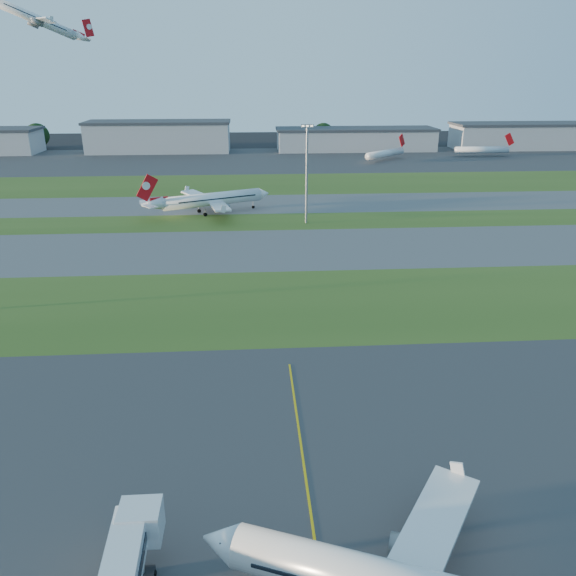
{
  "coord_description": "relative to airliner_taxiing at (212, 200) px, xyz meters",
  "views": [
    {
      "loc": [
        0.11,
        -39.19,
        38.49
      ],
      "look_at": [
        5.6,
        41.77,
        7.0
      ],
      "focal_mm": 35.0,
      "sensor_mm": 36.0,
      "label": 1
    }
  ],
  "objects": [
    {
      "name": "tree_west",
      "position": [
        -99.0,
        149.08,
        3.15
      ],
      "size": [
        12.1,
        12.1,
        13.2
      ],
      "color": "black",
      "rests_on": "ground"
    },
    {
      "name": "tree_mid_west",
      "position": [
        -9.0,
        145.08,
        1.85
      ],
      "size": [
        9.9,
        9.9,
        10.8
      ],
      "color": "black",
      "rests_on": "ground"
    },
    {
      "name": "mini_jet_far",
      "position": [
        122.16,
        106.38,
        -0.7
      ],
      "size": [
        28.61,
        3.49,
        9.48
      ],
      "rotation": [
        0.0,
        0.0,
        0.01
      ],
      "color": "white",
      "rests_on": "ground"
    },
    {
      "name": "ground",
      "position": [
        11.0,
        -120.92,
        -3.98
      ],
      "size": [
        700.0,
        700.0,
        0.0
      ],
      "primitive_type": "plane",
      "color": "black",
      "rests_on": "ground"
    },
    {
      "name": "apron_near",
      "position": [
        11.0,
        -120.92,
        -3.98
      ],
      "size": [
        300.0,
        70.0,
        0.01
      ],
      "primitive_type": "cube",
      "color": "#333335",
      "rests_on": "ground"
    },
    {
      "name": "grass_strip_c",
      "position": [
        11.0,
        44.08,
        -3.98
      ],
      "size": [
        300.0,
        40.0,
        0.01
      ],
      "primitive_type": "cube",
      "color": "#34521B",
      "rests_on": "ground"
    },
    {
      "name": "hangar_west",
      "position": [
        -34.0,
        134.08,
        3.65
      ],
      "size": [
        71.4,
        23.0,
        15.2
      ],
      "color": "#96989D",
      "rests_on": "ground"
    },
    {
      "name": "mini_jet_near",
      "position": [
        73.12,
        97.16,
        -0.7
      ],
      "size": [
        22.51,
        20.33,
        9.48
      ],
      "rotation": [
        0.0,
        0.0,
        0.73
      ],
      "color": "white",
      "rests_on": "ground"
    },
    {
      "name": "grass_strip_b",
      "position": [
        11.0,
        -10.92,
        -3.98
      ],
      "size": [
        300.0,
        18.0,
        0.01
      ],
      "primitive_type": "cube",
      "color": "#34521B",
      "rests_on": "ground"
    },
    {
      "name": "airliner_departing",
      "position": [
        -68.7,
        84.52,
        52.7
      ],
      "size": [
        32.51,
        27.81,
        11.06
      ],
      "rotation": [
        0.0,
        0.0,
        0.47
      ],
      "color": "white"
    },
    {
      "name": "tree_mid_east",
      "position": [
        51.0,
        148.08,
        2.83
      ],
      "size": [
        11.55,
        11.55,
        12.6
      ],
      "color": "black",
      "rests_on": "ground"
    },
    {
      "name": "yellow_line",
      "position": [
        16.0,
        -120.92,
        -3.98
      ],
      "size": [
        0.25,
        60.0,
        0.02
      ],
      "primitive_type": "cube",
      "color": "gold",
      "rests_on": "ground"
    },
    {
      "name": "hangar_far_east",
      "position": [
        166.0,
        134.08,
        2.65
      ],
      "size": [
        96.9,
        23.0,
        13.2
      ],
      "color": "#96989D",
      "rests_on": "ground"
    },
    {
      "name": "taxiway_a",
      "position": [
        11.0,
        -35.92,
        -3.98
      ],
      "size": [
        300.0,
        32.0,
        0.01
      ],
      "primitive_type": "cube",
      "color": "#515154",
      "rests_on": "ground"
    },
    {
      "name": "light_mast_centre",
      "position": [
        26.0,
        -12.92,
        10.83
      ],
      "size": [
        3.2,
        0.7,
        25.8
      ],
      "color": "gray",
      "rests_on": "ground"
    },
    {
      "name": "tree_east",
      "position": [
        126.0,
        146.08,
        2.18
      ],
      "size": [
        10.45,
        10.45,
        11.4
      ],
      "color": "black",
      "rests_on": "ground"
    },
    {
      "name": "apron_far",
      "position": [
        11.0,
        104.08,
        -3.98
      ],
      "size": [
        400.0,
        80.0,
        0.01
      ],
      "primitive_type": "cube",
      "color": "#333335",
      "rests_on": "ground"
    },
    {
      "name": "grass_strip_a",
      "position": [
        11.0,
        -68.92,
        -3.98
      ],
      "size": [
        300.0,
        34.0,
        0.01
      ],
      "primitive_type": "cube",
      "color": "#34521B",
      "rests_on": "ground"
    },
    {
      "name": "airliner_taxiing",
      "position": [
        0.0,
        0.0,
        0.0
      ],
      "size": [
        33.95,
        28.92,
        11.35
      ],
      "rotation": [
        0.0,
        0.0,
        3.57
      ],
      "color": "white",
      "rests_on": "ground"
    },
    {
      "name": "taxiway_b",
      "position": [
        11.0,
        11.08,
        -3.98
      ],
      "size": [
        300.0,
        26.0,
        0.01
      ],
      "primitive_type": "cube",
      "color": "#515154",
      "rests_on": "ground"
    },
    {
      "name": "hangar_east",
      "position": [
        66.0,
        134.08,
        1.65
      ],
      "size": [
        81.6,
        23.0,
        11.2
      ],
      "color": "#96989D",
      "rests_on": "ground"
    }
  ]
}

